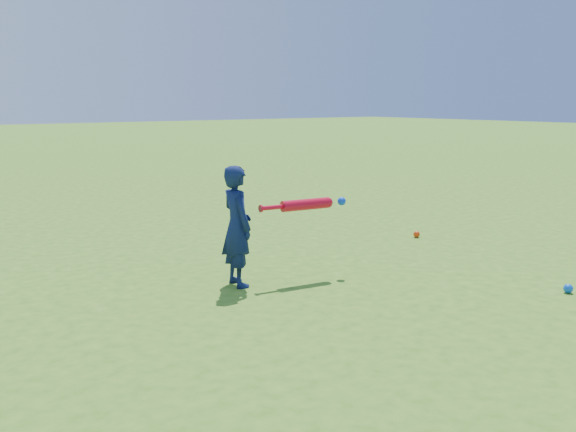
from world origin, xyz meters
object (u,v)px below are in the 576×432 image
(child, at_px, (237,226))
(bat_swing, at_px, (309,204))
(ground_ball_red, at_px, (417,234))
(ground_ball_blue, at_px, (568,289))

(child, relative_size, bat_swing, 1.19)
(ground_ball_red, xyz_separation_m, ground_ball_blue, (-0.64, -2.26, 0.00))
(child, xyz_separation_m, ground_ball_red, (2.73, 0.42, -0.49))
(child, height_order, ground_ball_blue, child)
(child, height_order, ground_ball_red, child)
(child, bearing_deg, ground_ball_blue, -123.34)
(ground_ball_red, distance_m, bat_swing, 2.23)
(ground_ball_blue, distance_m, bat_swing, 2.31)
(ground_ball_blue, bearing_deg, child, 138.65)
(child, bearing_deg, ground_ball_red, -73.33)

